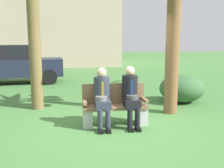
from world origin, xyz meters
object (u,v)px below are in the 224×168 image
object	(u,v)px
seated_man_right	(131,93)
parked_car_near	(16,64)
seated_man_left	(102,95)
shrub_far_lawn	(127,96)
park_bench	(115,107)
shrub_near_bench	(121,88)
shrub_mid_lawn	(182,88)

from	to	relation	value
seated_man_right	parked_car_near	bearing A→B (deg)	119.72
parked_car_near	seated_man_right	bearing A→B (deg)	-60.28
seated_man_left	shrub_far_lawn	distance (m)	2.03
park_bench	seated_man_left	xyz separation A→B (m)	(-0.29, -0.13, 0.31)
shrub_far_lawn	parked_car_near	xyz separation A→B (m)	(-3.95, 4.63, 0.56)
seated_man_left	seated_man_right	xyz separation A→B (m)	(0.62, 0.00, 0.01)
seated_man_right	parked_car_near	world-z (taller)	parked_car_near
shrub_near_bench	shrub_mid_lawn	distance (m)	2.05
seated_man_right	shrub_mid_lawn	xyz separation A→B (m)	(2.03, 1.87, -0.30)
seated_man_right	shrub_far_lawn	distance (m)	1.83
shrub_near_bench	shrub_mid_lawn	bearing A→B (deg)	-36.76
seated_man_left	parked_car_near	distance (m)	7.06
shrub_far_lawn	parked_car_near	size ratio (longest dim) A/B	0.22
shrub_far_lawn	parked_car_near	bearing A→B (deg)	130.47
park_bench	shrub_near_bench	world-z (taller)	park_bench
park_bench	shrub_near_bench	xyz separation A→B (m)	(0.72, 2.97, -0.13)
seated_man_left	parked_car_near	size ratio (longest dim) A/B	0.32
park_bench	shrub_near_bench	distance (m)	3.05
shrub_mid_lawn	parked_car_near	xyz separation A→B (m)	(-5.67, 4.51, 0.42)
parked_car_near	shrub_far_lawn	bearing A→B (deg)	-49.53
shrub_mid_lawn	shrub_far_lawn	bearing A→B (deg)	-175.96
park_bench	shrub_far_lawn	bearing A→B (deg)	68.35
seated_man_right	shrub_near_bench	world-z (taller)	seated_man_right
park_bench	shrub_mid_lawn	bearing A→B (deg)	36.40
shrub_far_lawn	park_bench	bearing A→B (deg)	-111.65
shrub_near_bench	seated_man_left	bearing A→B (deg)	-108.07
shrub_far_lawn	shrub_mid_lawn	bearing A→B (deg)	4.04
shrub_far_lawn	seated_man_left	bearing A→B (deg)	-118.05
seated_man_left	shrub_near_bench	size ratio (longest dim) A/B	1.48
park_bench	shrub_far_lawn	xyz separation A→B (m)	(0.64, 1.62, -0.13)
seated_man_left	shrub_mid_lawn	size ratio (longest dim) A/B	0.95
shrub_near_bench	shrub_mid_lawn	xyz separation A→B (m)	(1.64, -1.22, 0.15)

